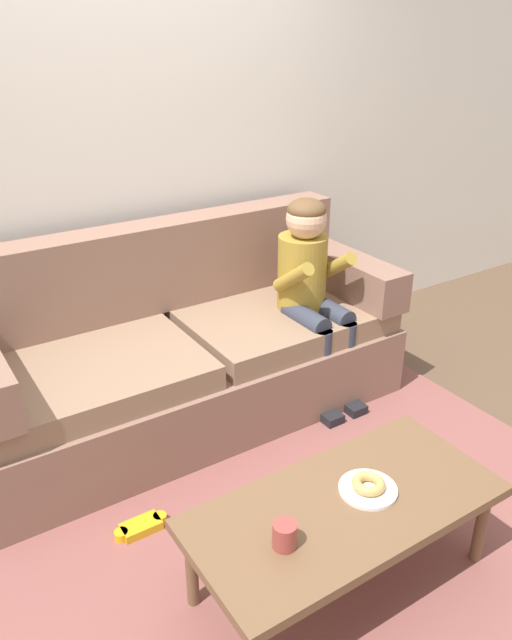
{
  "coord_description": "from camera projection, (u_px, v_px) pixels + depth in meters",
  "views": [
    {
      "loc": [
        -1.17,
        -1.7,
        1.88
      ],
      "look_at": [
        0.22,
        0.45,
        0.65
      ],
      "focal_mm": 34.43,
      "sensor_mm": 36.0,
      "label": 1
    }
  ],
  "objects": [
    {
      "name": "ground",
      "position": [
        270.0,
        503.0,
        2.67
      ],
      "size": [
        10.0,
        10.0,
        0.0
      ],
      "primitive_type": "plane",
      "color": "brown"
    },
    {
      "name": "donut",
      "position": [
        368.0,
        484.0,
        2.18
      ],
      "size": [
        0.16,
        0.16,
        0.04
      ],
      "primitive_type": "torus",
      "rotation": [
        0.0,
        0.0,
        1.95
      ],
      "color": "tan",
      "rests_on": "plate"
    },
    {
      "name": "mug",
      "position": [
        285.0,
        535.0,
        1.94
      ],
      "size": [
        0.08,
        0.08,
        0.09
      ],
      "primitive_type": "cylinder",
      "color": "#993D38",
      "rests_on": "coffee_table"
    },
    {
      "name": "area_rug",
      "position": [
        304.0,
        539.0,
        2.48
      ],
      "size": [
        2.71,
        1.79,
        0.01
      ],
      "primitive_type": "cube",
      "color": "brown",
      "rests_on": "ground"
    },
    {
      "name": "person_child",
      "position": [
        311.0,
        282.0,
        3.2
      ],
      "size": [
        0.34,
        0.58,
        1.1
      ],
      "color": "olive",
      "rests_on": "ground"
    },
    {
      "name": "plate",
      "position": [
        368.0,
        489.0,
        2.19
      ],
      "size": [
        0.21,
        0.21,
        0.01
      ],
      "primitive_type": "cylinder",
      "color": "white",
      "rests_on": "coffee_table"
    },
    {
      "name": "coffee_table",
      "position": [
        345.0,
        511.0,
        2.15
      ],
      "size": [
        1.13,
        0.53,
        0.38
      ],
      "color": "brown",
      "rests_on": "ground"
    },
    {
      "name": "wall_back",
      "position": [
        119.0,
        130.0,
        3.13
      ],
      "size": [
        8.0,
        0.1,
        2.8
      ],
      "primitive_type": "cube",
      "color": "silver",
      "rests_on": "ground"
    },
    {
      "name": "couch",
      "position": [
        184.0,
        353.0,
        3.18
      ],
      "size": [
        2.19,
        0.9,
        0.97
      ],
      "color": "#846051",
      "rests_on": "ground"
    },
    {
      "name": "toy_controller",
      "position": [
        141.0,
        528.0,
        2.51
      ],
      "size": [
        0.23,
        0.09,
        0.05
      ],
      "rotation": [
        0.0,
        0.0,
        0.14
      ],
      "color": "gold",
      "rests_on": "ground"
    }
  ]
}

